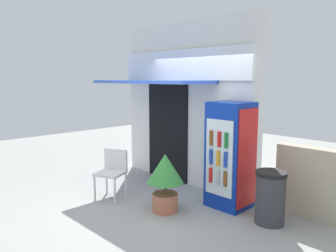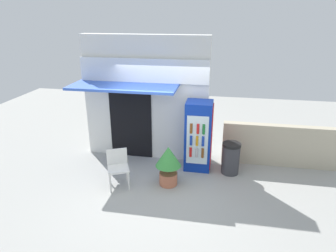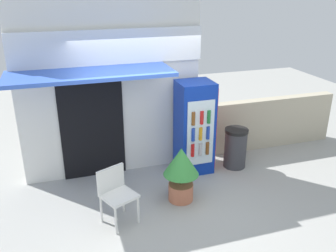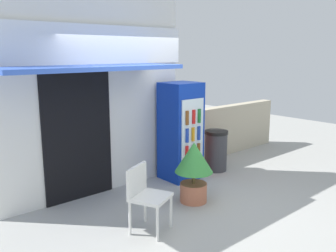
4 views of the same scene
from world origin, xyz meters
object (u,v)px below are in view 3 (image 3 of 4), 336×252
Objects in this scene: potted_plant_near_shop at (181,169)px; plastic_chair at (116,191)px; drink_cooler at (195,127)px; trash_bin at (235,148)px.

plastic_chair is at bearing -168.10° from potted_plant_near_shop.
potted_plant_near_shop reaches higher than plastic_chair.
drink_cooler is 1.85× the size of potted_plant_near_shop.
drink_cooler is at bearing 57.04° from potted_plant_near_shop.
potted_plant_near_shop is (-0.59, -0.91, -0.30)m from drink_cooler.
potted_plant_near_shop is (1.11, 0.23, 0.06)m from plastic_chair.
trash_bin is (1.39, 0.78, -0.18)m from potted_plant_near_shop.
trash_bin is at bearing 22.15° from plastic_chair.
drink_cooler reaches higher than potted_plant_near_shop.
potted_plant_near_shop is at bearing 11.90° from plastic_chair.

